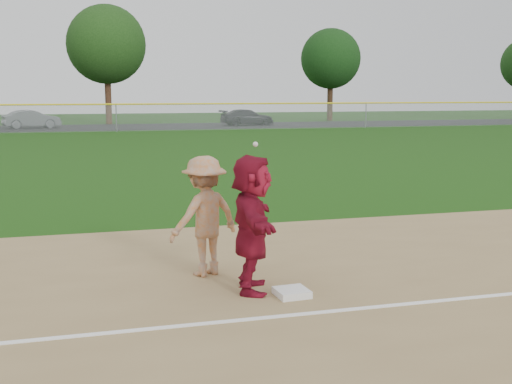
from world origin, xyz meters
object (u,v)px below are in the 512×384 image
object	(u,v)px
first_base	(292,293)
car_right	(247,117)
base_runner	(252,224)
car_mid	(31,119)

from	to	relation	value
first_base	car_right	size ratio (longest dim) A/B	0.10
first_base	car_right	xyz separation A→B (m)	(11.39, 45.89, 0.63)
base_runner	car_mid	world-z (taller)	base_runner
car_right	first_base	bearing A→B (deg)	160.30
first_base	base_runner	size ratio (longest dim) A/B	0.22
first_base	base_runner	world-z (taller)	base_runner
base_runner	car_right	world-z (taller)	base_runner
car_mid	car_right	size ratio (longest dim) A/B	0.93
base_runner	car_mid	bearing A→B (deg)	20.74
car_mid	car_right	distance (m)	17.81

